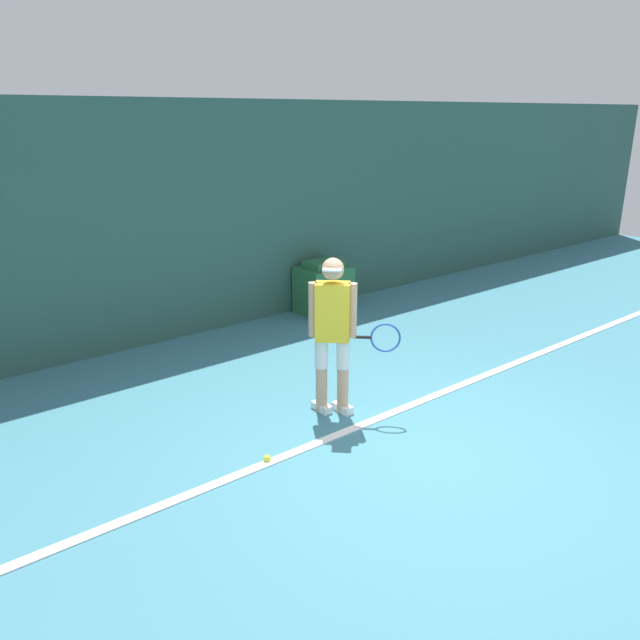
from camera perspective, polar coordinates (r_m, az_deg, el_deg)
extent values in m
plane|color=teal|center=(5.97, 9.79, -11.71)|extent=(24.00, 24.00, 0.00)
cube|color=#2D564C|center=(8.71, -11.33, 8.87)|extent=(24.00, 0.10, 3.16)
cube|color=white|center=(6.42, 4.80, -9.18)|extent=(21.60, 0.10, 0.01)
cylinder|color=tan|center=(6.50, 0.14, -6.34)|extent=(0.12, 0.12, 0.50)
cylinder|color=white|center=(6.35, 0.14, -3.06)|extent=(0.14, 0.14, 0.30)
cube|color=white|center=(6.59, 0.14, -7.98)|extent=(0.10, 0.24, 0.08)
cylinder|color=tan|center=(6.49, 2.09, -6.40)|extent=(0.12, 0.12, 0.50)
cylinder|color=white|center=(6.33, 2.13, -3.12)|extent=(0.14, 0.14, 0.30)
cube|color=white|center=(6.58, 2.07, -8.04)|extent=(0.10, 0.24, 0.08)
cube|color=yellow|center=(6.19, 1.16, 0.76)|extent=(0.38, 0.38, 0.59)
sphere|color=tan|center=(6.07, 1.19, 4.68)|extent=(0.22, 0.22, 0.22)
cube|color=white|center=(5.97, 1.13, 4.64)|extent=(0.21, 0.21, 0.02)
cylinder|color=tan|center=(6.20, -0.66, 0.96)|extent=(0.09, 0.09, 0.56)
cylinder|color=tan|center=(6.18, 2.98, 0.87)|extent=(0.09, 0.09, 0.56)
cylinder|color=black|center=(6.26, 3.82, -1.57)|extent=(0.16, 0.16, 0.03)
torus|color=#2851B2|center=(6.27, 6.01, -1.63)|extent=(0.24, 0.22, 0.31)
sphere|color=#D1E533|center=(5.73, -4.87, -12.49)|extent=(0.07, 0.07, 0.07)
cube|color=#28663D|center=(9.68, 0.32, 2.78)|extent=(0.77, 0.60, 0.72)
cube|color=#28663D|center=(9.58, 0.33, 5.14)|extent=(0.54, 0.42, 0.10)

